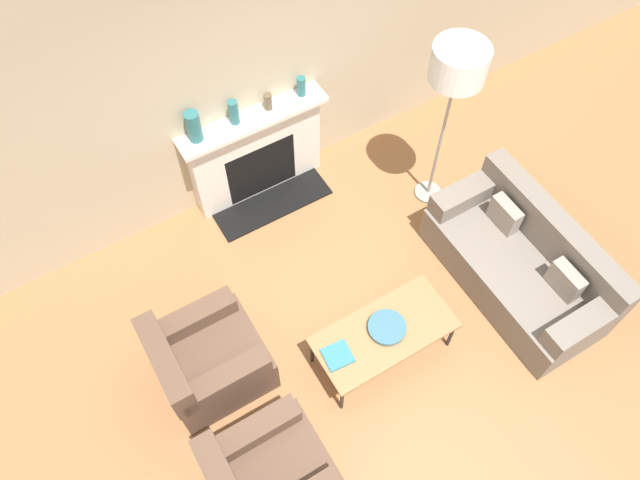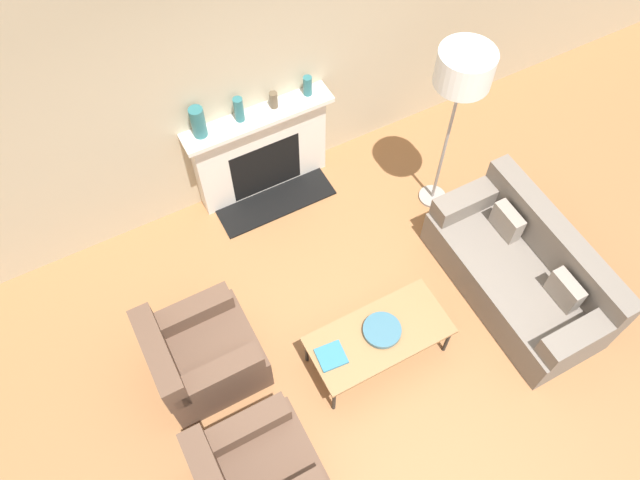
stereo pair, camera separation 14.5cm
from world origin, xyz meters
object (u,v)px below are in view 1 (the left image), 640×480
at_px(coffee_table, 384,333).
at_px(mantel_vase_right, 301,86).
at_px(armchair_far, 207,361).
at_px(couch, 521,263).
at_px(fireplace, 257,155).
at_px(mantel_vase_left, 194,127).
at_px(mantel_vase_center_right, 268,102).
at_px(book, 338,355).
at_px(floor_lamp, 458,70).
at_px(mantel_vase_center_left, 234,112).
at_px(armchair_near, 268,478).
at_px(bowl, 387,327).

distance_m(coffee_table, mantel_vase_right, 2.40).
height_order(armchair_far, coffee_table, armchair_far).
bearing_deg(couch, fireplace, -145.15).
distance_m(mantel_vase_left, mantel_vase_center_right, 0.74).
bearing_deg(book, armchair_far, 154.23).
height_order(couch, floor_lamp, floor_lamp).
distance_m(book, mantel_vase_center_right, 2.39).
relative_size(couch, floor_lamp, 0.93).
height_order(couch, coffee_table, couch).
bearing_deg(mantel_vase_right, mantel_vase_left, 180.00).
xyz_separation_m(armchair_far, mantel_vase_center_left, (1.19, 1.65, 0.86)).
distance_m(fireplace, coffee_table, 2.22).
xyz_separation_m(coffee_table, mantel_vase_center_right, (0.14, 2.23, 0.73)).
bearing_deg(floor_lamp, armchair_near, -148.27).
height_order(armchair_far, book, armchair_far).
relative_size(bowl, floor_lamp, 0.17).
bearing_deg(mantel_vase_center_left, book, -96.30).
distance_m(armchair_near, coffee_table, 1.49).
height_order(floor_lamp, mantel_vase_center_right, floor_lamp).
height_order(armchair_near, mantel_vase_center_right, mantel_vase_center_right).
xyz_separation_m(book, mantel_vase_left, (-0.15, 2.21, 0.76)).
height_order(armchair_near, book, armchair_near).
height_order(fireplace, armchair_far, fireplace).
relative_size(coffee_table, mantel_vase_center_right, 7.17).
bearing_deg(fireplace, mantel_vase_center_right, 4.66).
height_order(armchair_near, mantel_vase_left, mantel_vase_left).
bearing_deg(fireplace, armchair_far, -129.50).
xyz_separation_m(fireplace, mantel_vase_left, (-0.55, 0.02, 0.70)).
bearing_deg(couch, book, -91.42).
relative_size(floor_lamp, mantel_vase_center_left, 7.54).
height_order(armchair_near, mantel_vase_right, mantel_vase_right).
height_order(couch, mantel_vase_left, mantel_vase_left).
height_order(mantel_vase_left, mantel_vase_center_left, mantel_vase_left).
distance_m(fireplace, mantel_vase_center_right, 0.65).
relative_size(book, floor_lamp, 0.13).
bearing_deg(mantel_vase_center_right, armchair_near, -119.19).
xyz_separation_m(couch, book, (-1.97, 0.05, 0.14)).
xyz_separation_m(coffee_table, mantel_vase_left, (-0.60, 2.23, 0.80)).
bearing_deg(armchair_far, armchair_near, -180.00).
xyz_separation_m(armchair_near, book, (0.94, 0.53, 0.14)).
distance_m(couch, mantel_vase_right, 2.62).
height_order(mantel_vase_left, mantel_vase_right, mantel_vase_left).
height_order(fireplace, floor_lamp, floor_lamp).
height_order(fireplace, armchair_near, fireplace).
distance_m(fireplace, mantel_vase_center_left, 0.69).
height_order(armchair_near, coffee_table, armchair_near).
relative_size(bowl, mantel_vase_center_left, 1.28).
bearing_deg(armchair_far, mantel_vase_right, -48.83).
distance_m(couch, armchair_near, 2.95).
height_order(fireplace, book, fireplace).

